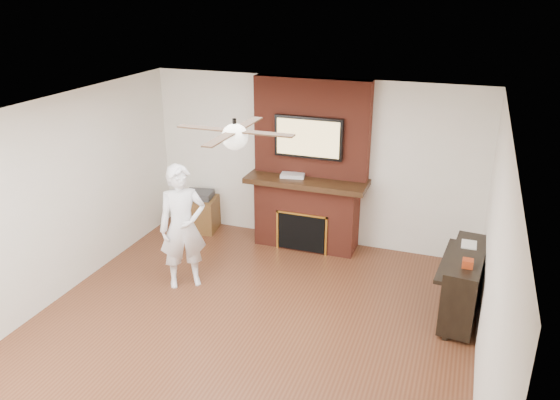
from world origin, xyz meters
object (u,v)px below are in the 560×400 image
(side_table, at_px, (200,212))
(person, at_px, (183,227))
(piano, at_px, (464,283))
(fireplace, at_px, (308,182))

(side_table, bearing_deg, person, -78.23)
(side_table, bearing_deg, piano, -25.77)
(person, xyz_separation_m, side_table, (-0.64, 1.65, -0.53))
(fireplace, relative_size, person, 1.52)
(person, relative_size, side_table, 2.57)
(fireplace, xyz_separation_m, person, (-1.15, -1.71, -0.17))
(person, height_order, side_table, person)
(fireplace, xyz_separation_m, piano, (2.30, -1.25, -0.56))
(side_table, distance_m, piano, 4.27)
(fireplace, bearing_deg, side_table, -177.86)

